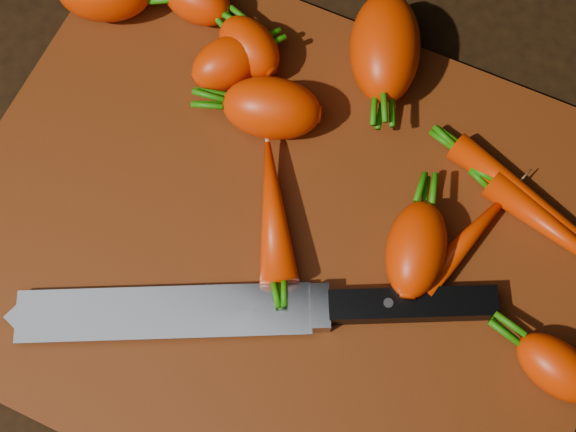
% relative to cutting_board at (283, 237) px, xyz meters
% --- Properties ---
extents(ground, '(2.00, 2.00, 0.01)m').
position_rel_cutting_board_xyz_m(ground, '(0.00, 0.00, -0.01)').
color(ground, black).
extents(cutting_board, '(0.50, 0.40, 0.01)m').
position_rel_cutting_board_xyz_m(cutting_board, '(0.00, 0.00, 0.00)').
color(cutting_board, maroon).
rests_on(cutting_board, ground).
extents(carrot_1, '(0.07, 0.06, 0.04)m').
position_rel_cutting_board_xyz_m(carrot_1, '(-0.09, 0.13, 0.03)').
color(carrot_1, '#F13100').
rests_on(carrot_1, cutting_board).
extents(carrot_2, '(0.09, 0.11, 0.06)m').
position_rel_cutting_board_xyz_m(carrot_2, '(0.01, 0.17, 0.03)').
color(carrot_2, '#F13100').
rests_on(carrot_2, cutting_board).
extents(carrot_3, '(0.06, 0.08, 0.04)m').
position_rel_cutting_board_xyz_m(carrot_3, '(0.10, 0.02, 0.03)').
color(carrot_3, '#F13100').
rests_on(carrot_3, cutting_board).
extents(carrot_4, '(0.09, 0.07, 0.05)m').
position_rel_cutting_board_xyz_m(carrot_4, '(-0.05, 0.08, 0.03)').
color(carrot_4, '#F13100').
rests_on(carrot_4, cutting_board).
extents(carrot_6, '(0.07, 0.05, 0.04)m').
position_rel_cutting_board_xyz_m(carrot_6, '(0.22, -0.01, 0.02)').
color(carrot_6, '#F13100').
rests_on(carrot_6, cutting_board).
extents(carrot_7, '(0.06, 0.11, 0.02)m').
position_rel_cutting_board_xyz_m(carrot_7, '(0.13, 0.05, 0.02)').
color(carrot_7, '#F13100').
rests_on(carrot_7, cutting_board).
extents(carrot_8, '(0.14, 0.06, 0.02)m').
position_rel_cutting_board_xyz_m(carrot_8, '(0.20, 0.08, 0.02)').
color(carrot_8, '#F13100').
rests_on(carrot_8, cutting_board).
extents(carrot_9, '(0.08, 0.11, 0.03)m').
position_rel_cutting_board_xyz_m(carrot_9, '(-0.01, 0.01, 0.02)').
color(carrot_9, '#F13100').
rests_on(carrot_9, cutting_board).
extents(carrot_10, '(0.07, 0.07, 0.04)m').
position_rel_cutting_board_xyz_m(carrot_10, '(-0.10, 0.11, 0.03)').
color(carrot_10, '#F13100').
rests_on(carrot_10, cutting_board).
extents(carrot_11, '(0.14, 0.06, 0.02)m').
position_rel_cutting_board_xyz_m(carrot_11, '(0.16, 0.10, 0.02)').
color(carrot_11, '#F13100').
rests_on(carrot_11, cutting_board).
extents(knife, '(0.33, 0.18, 0.02)m').
position_rel_cutting_board_xyz_m(knife, '(-0.03, -0.08, 0.01)').
color(knife, gray).
rests_on(knife, cutting_board).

